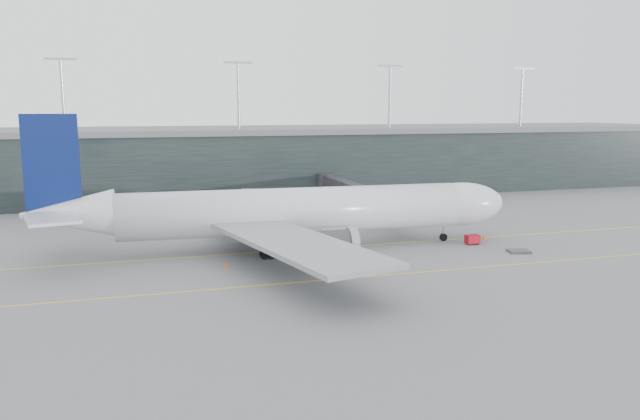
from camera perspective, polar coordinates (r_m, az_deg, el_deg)
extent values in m
plane|color=slate|center=(90.65, -5.34, -3.28)|extent=(320.00, 320.00, 0.00)
cube|color=yellow|center=(86.82, -4.82, -3.83)|extent=(160.00, 0.25, 0.02)
cube|color=yellow|center=(71.74, -2.14, -6.63)|extent=(160.00, 0.25, 0.02)
cube|color=yellow|center=(110.84, -4.87, -0.95)|extent=(0.25, 60.00, 0.02)
cube|color=black|center=(146.35, -9.92, 4.20)|extent=(240.00, 35.00, 14.00)
cube|color=slate|center=(145.88, -10.01, 7.18)|extent=(240.00, 36.00, 1.20)
cylinder|color=#9E9EA3|center=(135.37, -22.46, 9.60)|extent=(0.60, 0.60, 14.00)
cylinder|color=#9E9EA3|center=(136.61, -7.47, 10.21)|extent=(0.60, 0.60, 14.00)
cylinder|color=#9E9EA3|center=(146.46, 6.38, 10.17)|extent=(0.60, 0.60, 14.00)
cylinder|color=#9E9EA3|center=(163.37, 17.92, 9.69)|extent=(0.60, 0.60, 14.00)
cylinder|color=silver|center=(87.21, -2.41, -0.06)|extent=(48.03, 8.75, 6.44)
ellipsoid|color=silver|center=(95.55, 12.72, 0.54)|extent=(13.82, 7.09, 6.44)
cone|color=silver|center=(86.27, -22.05, -0.36)|extent=(11.71, 6.73, 6.18)
cube|color=gray|center=(87.45, -3.06, -1.70)|extent=(16.85, 5.99, 2.08)
cube|color=black|center=(97.23, 14.82, 1.23)|extent=(2.43, 3.22, 0.83)
cube|color=gray|center=(71.30, -2.25, -3.04)|extent=(15.99, 31.46, 0.57)
cylinder|color=#3B3B40|center=(78.76, 0.54, -3.16)|extent=(7.44, 3.98, 3.63)
cube|color=gray|center=(102.53, -5.92, 0.72)|extent=(18.54, 31.52, 0.57)
cylinder|color=#3B3B40|center=(97.62, -2.37, -0.72)|extent=(7.44, 3.98, 3.63)
cube|color=#0A1853|center=(85.73, -23.35, 3.92)|extent=(6.77, 0.85, 12.46)
cube|color=silver|center=(80.78, -23.35, -0.69)|extent=(7.56, 10.34, 0.36)
cube|color=silver|center=(91.93, -22.22, 0.52)|extent=(8.29, 10.64, 0.36)
cylinder|color=black|center=(95.28, 11.21, -2.45)|extent=(1.16, 0.47, 1.14)
cylinder|color=#9E9EA3|center=(95.13, 11.23, -1.99)|extent=(0.31, 0.31, 2.70)
cylinder|color=black|center=(82.61, -4.52, -4.03)|extent=(1.37, 0.58, 1.35)
cylinder|color=black|center=(92.23, -5.54, -2.64)|extent=(1.37, 0.58, 1.35)
cube|color=#29282D|center=(97.19, 7.37, 0.22)|extent=(2.87, 3.23, 2.50)
cube|color=#29282D|center=(103.93, 5.71, 0.84)|extent=(2.27, 11.63, 2.24)
cube|color=#29282D|center=(114.66, 3.51, 1.67)|extent=(2.49, 11.63, 2.33)
cube|color=#29282D|center=(125.55, 1.69, 2.35)|extent=(2.72, 11.63, 2.41)
cylinder|color=#9E9EA3|center=(104.94, 5.56, -0.60)|extent=(0.45, 0.45, 3.40)
cube|color=#3B3B40|center=(105.19, 5.55, -1.35)|extent=(1.79, 1.35, 0.63)
cylinder|color=#29282D|center=(134.08, 0.43, 2.80)|extent=(3.58, 3.58, 2.68)
cylinder|color=#29282D|center=(134.44, 0.43, 1.59)|extent=(1.61, 1.61, 3.22)
cube|color=#A80C1B|center=(93.78, 13.76, -2.60)|extent=(2.05, 1.33, 1.19)
cylinder|color=black|center=(93.14, 13.51, -3.04)|extent=(0.37, 0.15, 0.37)
cylinder|color=black|center=(93.91, 14.28, -2.97)|extent=(0.37, 0.15, 0.37)
cylinder|color=black|center=(93.91, 13.22, -2.93)|extent=(0.37, 0.15, 0.37)
cylinder|color=black|center=(94.67, 13.98, -2.86)|extent=(0.37, 0.15, 0.37)
cube|color=#393A3E|center=(90.50, 17.72, -3.60)|extent=(3.42, 3.01, 0.29)
cube|color=#3B3B40|center=(98.84, -9.48, -2.23)|extent=(2.11, 1.87, 0.18)
cube|color=silver|center=(98.68, -9.49, -1.78)|extent=(1.74, 1.68, 1.33)
cube|color=#254192|center=(98.55, -9.50, -1.38)|extent=(1.80, 1.74, 0.07)
cube|color=#3B3B40|center=(102.10, -8.42, -1.83)|extent=(2.37, 2.18, 0.19)
cube|color=silver|center=(101.94, -8.43, -1.36)|extent=(1.98, 1.93, 1.43)
cube|color=#254192|center=(101.80, -8.44, -0.94)|extent=(2.05, 2.00, 0.08)
cube|color=#3B3B40|center=(99.49, -7.15, -2.08)|extent=(2.79, 2.53, 0.23)
cube|color=#B6BAC3|center=(99.30, -7.16, -1.50)|extent=(2.32, 2.26, 1.72)
cube|color=#254192|center=(99.13, -7.17, -0.99)|extent=(2.40, 2.33, 0.09)
cone|color=orange|center=(97.83, 14.77, -2.39)|extent=(0.48, 0.48, 0.76)
cone|color=#E2540C|center=(76.88, 4.78, -5.33)|extent=(0.40, 0.40, 0.63)
cone|color=#DC500C|center=(102.25, -0.58, -1.58)|extent=(0.47, 0.47, 0.76)
cone|color=#CC470B|center=(79.07, -8.65, -4.94)|extent=(0.47, 0.47, 0.75)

